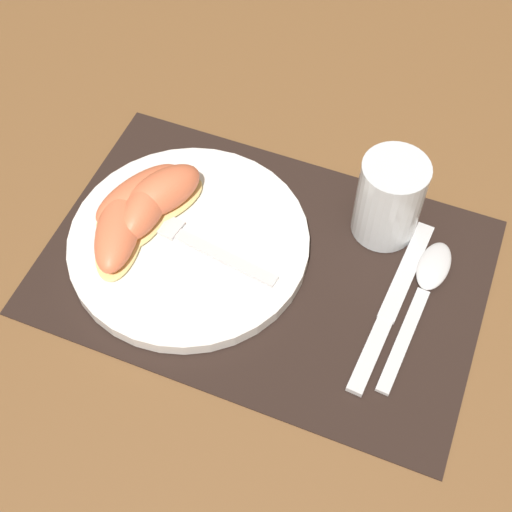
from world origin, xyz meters
The scene contains 11 objects.
ground_plane centered at (0.00, 0.00, 0.00)m, with size 3.00×3.00×0.00m, color brown.
placemat centered at (0.00, 0.00, 0.00)m, with size 0.47×0.32×0.00m.
plate centered at (-0.09, -0.01, 0.01)m, with size 0.27×0.27×0.02m.
juice_glass centered at (0.11, 0.10, 0.05)m, with size 0.07×0.07×0.10m.
knife centered at (0.14, 0.00, 0.01)m, with size 0.03×0.22×0.01m.
spoon centered at (0.17, 0.04, 0.01)m, with size 0.04×0.20×0.01m.
fork centered at (-0.09, -0.01, 0.02)m, with size 0.20×0.05×0.00m.
citrus_wedge_0 centered at (-0.13, 0.03, 0.04)m, with size 0.09×0.11×0.04m.
citrus_wedge_1 centered at (-0.16, 0.02, 0.03)m, with size 0.10×0.13×0.03m.
citrus_wedge_2 centered at (-0.14, 0.00, 0.04)m, with size 0.05×0.09×0.04m.
citrus_wedge_3 centered at (-0.16, -0.03, 0.03)m, with size 0.08×0.13×0.03m.
Camera 1 is at (0.15, -0.40, 0.66)m, focal length 50.00 mm.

